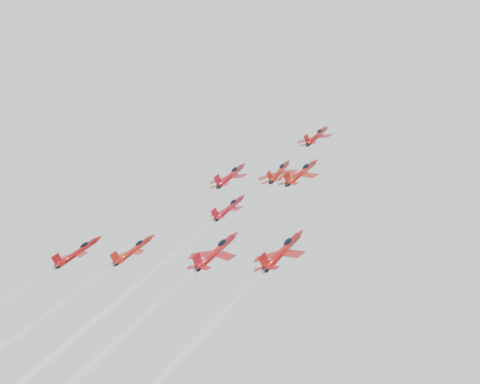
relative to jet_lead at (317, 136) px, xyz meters
The scene contains 5 objects.
jet_lead is the anchor object (origin of this frame).
jet_row2_left 23.35m from the jet_lead, 131.19° to the right, with size 10.45×13.17×9.10m.
jet_row2_center 20.92m from the jet_lead, 86.10° to the right, with size 9.41×11.85×8.19m.
jet_row2_right 24.55m from the jet_lead, 67.75° to the right, with size 9.51×11.97×8.27m.
jet_center 78.29m from the jet_lead, 91.27° to the right, with size 8.45×77.44×51.28m.
Camera 1 is at (76.64, -93.22, 151.42)m, focal length 45.00 mm.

